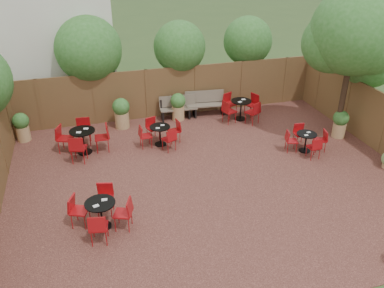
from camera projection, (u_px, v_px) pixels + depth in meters
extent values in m
plane|color=#354F23|center=(211.00, 178.00, 12.30)|extent=(80.00, 80.00, 0.00)
cube|color=#371C16|center=(211.00, 178.00, 12.30)|extent=(12.00, 10.00, 0.02)
cube|color=brown|center=(172.00, 92.00, 16.08)|extent=(12.00, 0.08, 2.00)
cube|color=brown|center=(384.00, 125.00, 13.31)|extent=(0.08, 10.00, 2.00)
cube|color=silver|center=(43.00, 7.00, 16.11)|extent=(5.00, 4.00, 8.00)
sphere|color=#2A6320|center=(88.00, 49.00, 15.12)|extent=(2.49, 2.49, 2.49)
sphere|color=#2A6320|center=(180.00, 47.00, 15.95)|extent=(2.06, 2.06, 2.06)
sphere|color=#2A6320|center=(248.00, 41.00, 16.86)|extent=(2.03, 2.03, 2.03)
sphere|color=#2A6320|center=(370.00, 60.00, 14.40)|extent=(2.01, 2.01, 2.01)
cylinder|color=black|center=(345.00, 84.00, 13.84)|extent=(0.20, 0.20, 4.01)
sphere|color=#2A6320|center=(355.00, 31.00, 13.00)|extent=(2.91, 2.91, 2.91)
sphere|color=#2A6320|center=(332.00, 43.00, 13.42)|extent=(2.03, 2.03, 2.03)
sphere|color=#2A6320|center=(372.00, 42.00, 12.89)|extent=(2.12, 2.12, 2.12)
cube|color=brown|center=(179.00, 109.00, 16.00)|extent=(1.48, 0.51, 0.05)
cube|color=brown|center=(177.00, 101.00, 16.04)|extent=(1.47, 0.18, 0.44)
cube|color=black|center=(162.00, 116.00, 15.94)|extent=(0.08, 0.44, 0.39)
cube|color=black|center=(195.00, 112.00, 16.26)|extent=(0.08, 0.44, 0.39)
cube|color=brown|center=(206.00, 105.00, 16.26)|extent=(1.63, 0.65, 0.05)
cube|color=brown|center=(204.00, 96.00, 16.30)|extent=(1.59, 0.30, 0.48)
cube|color=black|center=(189.00, 112.00, 16.20)|extent=(0.12, 0.48, 0.42)
cube|color=black|center=(222.00, 108.00, 16.55)|extent=(0.12, 0.48, 0.42)
cylinder|color=black|center=(161.00, 144.00, 14.20)|extent=(0.41, 0.41, 0.03)
cylinder|color=black|center=(160.00, 136.00, 14.05)|extent=(0.05, 0.05, 0.66)
cylinder|color=black|center=(160.00, 127.00, 13.89)|extent=(0.71, 0.71, 0.03)
cube|color=white|center=(163.00, 125.00, 13.97)|extent=(0.15, 0.12, 0.01)
cube|color=white|center=(158.00, 128.00, 13.76)|extent=(0.15, 0.12, 0.01)
cylinder|color=black|center=(103.00, 226.00, 10.26)|extent=(0.44, 0.44, 0.03)
cylinder|color=black|center=(101.00, 215.00, 10.09)|extent=(0.05, 0.05, 0.70)
cylinder|color=black|center=(100.00, 203.00, 9.92)|extent=(0.76, 0.76, 0.03)
cube|color=white|center=(104.00, 200.00, 10.01)|extent=(0.16, 0.13, 0.02)
cube|color=white|center=(96.00, 206.00, 9.79)|extent=(0.16, 0.13, 0.02)
cylinder|color=black|center=(240.00, 119.00, 16.13)|extent=(0.46, 0.46, 0.03)
cylinder|color=black|center=(241.00, 110.00, 15.95)|extent=(0.05, 0.05, 0.74)
cylinder|color=black|center=(241.00, 101.00, 15.77)|extent=(0.80, 0.80, 0.03)
cube|color=white|center=(243.00, 99.00, 15.86)|extent=(0.18, 0.15, 0.02)
cube|color=white|center=(240.00, 102.00, 15.63)|extent=(0.18, 0.15, 0.02)
cylinder|color=black|center=(304.00, 151.00, 13.79)|extent=(0.39, 0.39, 0.03)
cylinder|color=black|center=(306.00, 142.00, 13.64)|extent=(0.04, 0.04, 0.62)
cylinder|color=black|center=(307.00, 134.00, 13.49)|extent=(0.67, 0.67, 0.03)
cube|color=white|center=(309.00, 132.00, 13.57)|extent=(0.14, 0.11, 0.01)
cube|color=white|center=(306.00, 135.00, 13.37)|extent=(0.14, 0.11, 0.01)
cylinder|color=black|center=(85.00, 152.00, 13.69)|extent=(0.49, 0.49, 0.03)
cylinder|color=black|center=(84.00, 142.00, 13.51)|extent=(0.06, 0.06, 0.78)
cylinder|color=black|center=(82.00, 131.00, 13.32)|extent=(0.84, 0.84, 0.03)
cube|color=white|center=(86.00, 129.00, 13.42)|extent=(0.18, 0.14, 0.02)
cube|color=white|center=(79.00, 132.00, 13.17)|extent=(0.18, 0.14, 0.02)
cylinder|color=tan|center=(122.00, 120.00, 15.31)|extent=(0.53, 0.53, 0.61)
sphere|color=#2A6320|center=(121.00, 107.00, 15.05)|extent=(0.64, 0.64, 0.64)
cylinder|color=tan|center=(178.00, 113.00, 15.98)|extent=(0.50, 0.50, 0.57)
sphere|color=#2A6320|center=(178.00, 101.00, 15.74)|extent=(0.59, 0.59, 0.59)
cylinder|color=tan|center=(23.00, 133.00, 14.38)|extent=(0.48, 0.48, 0.55)
sphere|color=#2A6320|center=(20.00, 121.00, 14.15)|extent=(0.57, 0.57, 0.57)
cylinder|color=tan|center=(339.00, 130.00, 14.63)|extent=(0.46, 0.46, 0.53)
sphere|color=#2A6320|center=(341.00, 118.00, 14.41)|extent=(0.56, 0.56, 0.56)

